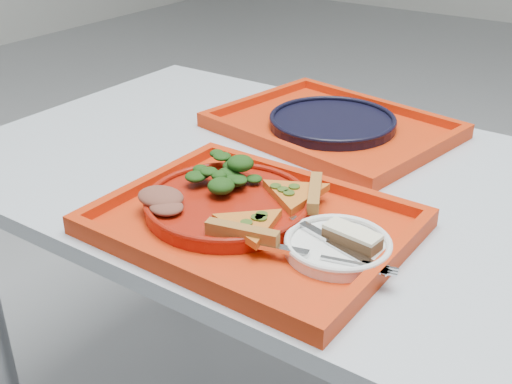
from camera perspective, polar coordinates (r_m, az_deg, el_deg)
table at (r=1.13m, az=10.45°, el=-3.70°), size 1.60×0.80×0.75m
tray_main at (r=0.98m, az=-0.27°, el=-3.08°), size 0.46×0.36×0.01m
tray_far at (r=1.35m, az=6.77°, el=5.55°), size 0.50×0.42×0.01m
dinner_plate at (r=1.01m, az=-2.51°, el=-1.20°), size 0.26×0.26×0.02m
side_plate at (r=0.91m, az=7.27°, el=-4.97°), size 0.15×0.15×0.01m
navy_plate at (r=1.34m, az=6.80°, el=6.10°), size 0.26×0.26×0.02m
pizza_slice_a at (r=0.92m, az=-0.53°, el=-2.74°), size 0.13×0.14×0.02m
pizza_slice_b at (r=1.01m, az=3.45°, el=0.06°), size 0.16×0.15×0.02m
salad_heap at (r=1.05m, az=-2.87°, el=2.02°), size 0.10×0.09×0.05m
meat_portion at (r=1.00m, az=-8.47°, el=-0.44°), size 0.08×0.06×0.02m
dessert_bar at (r=0.90m, az=8.54°, el=-3.96°), size 0.08×0.04×0.02m
knife at (r=0.90m, az=7.22°, el=-4.59°), size 0.18×0.06×0.01m
fork at (r=0.87m, az=5.65°, el=-5.71°), size 0.18×0.07×0.01m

